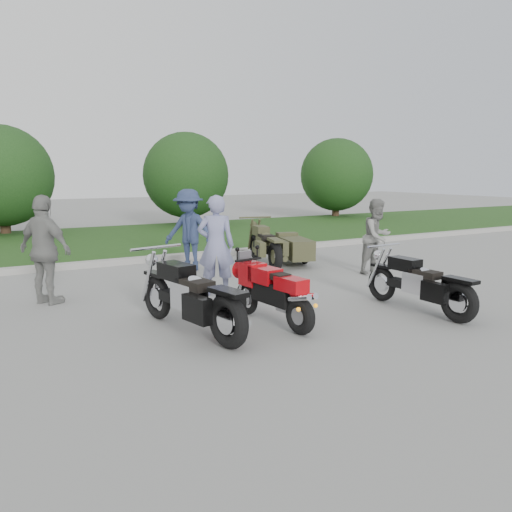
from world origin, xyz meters
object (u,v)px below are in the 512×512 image
cruiser_right (422,286)px  person_stripe (216,246)px  sportbike_red (273,291)px  person_denim (189,230)px  person_grey (377,236)px  cruiser_left (194,300)px  person_back (45,250)px  cruiser_sidecar (283,247)px

cruiser_right → person_stripe: 3.78m
sportbike_red → cruiser_right: size_ratio=0.83×
person_stripe → person_denim: 2.52m
person_stripe → person_grey: bearing=-153.8°
cruiser_left → person_stripe: person_stripe is taller
cruiser_right → person_back: size_ratio=1.17×
cruiser_right → person_back: bearing=142.9°
cruiser_right → person_denim: bearing=108.3°
cruiser_left → cruiser_sidecar: (4.02, 4.00, -0.05)m
cruiser_left → person_denim: 4.81m
sportbike_red → cruiser_sidecar: cruiser_sidecar is taller
cruiser_right → person_stripe: person_stripe is taller
person_grey → sportbike_red: bearing=-160.3°
cruiser_right → person_back: 6.54m
cruiser_sidecar → person_back: size_ratio=1.27×
person_back → person_grey: bearing=-131.9°
cruiser_sidecar → person_denim: bearing=-178.1°
cruiser_sidecar → person_back: bearing=-155.1°
cruiser_left → person_stripe: size_ratio=1.33×
cruiser_right → cruiser_sidecar: bearing=83.9°
cruiser_right → cruiser_sidecar: 4.79m
sportbike_red → cruiser_sidecar: bearing=48.5°
person_grey → cruiser_right: bearing=-128.2°
cruiser_right → person_stripe: size_ratio=1.19×
cruiser_sidecar → person_back: person_back is taller
person_stripe → person_back: 3.03m
sportbike_red → person_back: size_ratio=0.96×
sportbike_red → cruiser_sidecar: 5.00m
person_denim → sportbike_red: bearing=-43.5°
person_denim → person_back: (-3.34, -1.62, 0.00)m
cruiser_right → cruiser_left: bearing=165.0°
person_denim → cruiser_left: bearing=-58.7°
person_back → sportbike_red: bearing=-171.9°
cruiser_sidecar → person_grey: 2.39m
cruiser_left → person_stripe: 2.40m
cruiser_right → cruiser_sidecar: (0.25, 4.79, 0.01)m
sportbike_red → person_stripe: (0.02, 2.15, 0.43)m
person_back → person_stripe: bearing=-142.2°
sportbike_red → person_denim: person_denim is taller
cruiser_left → person_denim: bearing=56.8°
person_grey → cruiser_sidecar: bearing=116.9°
person_stripe → person_back: (-2.91, 0.86, 0.02)m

